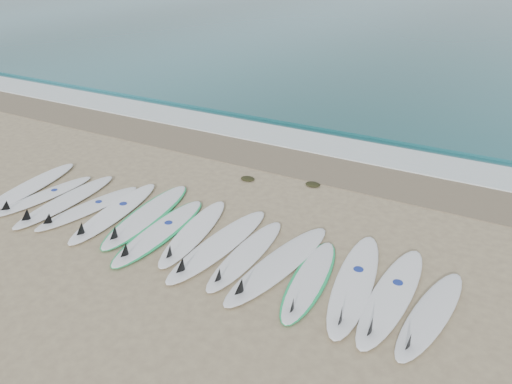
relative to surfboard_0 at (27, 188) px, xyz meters
The scene contains 22 objects.
ground 4.26m from the surfboard_0, ahead, with size 120.00×120.00×0.00m, color #9B8664.
ocean 32.96m from the surfboard_0, 82.58° to the left, with size 120.00×55.00×0.03m, color #1D565D.
wet_sand_band 6.04m from the surfboard_0, 45.18° to the left, with size 120.00×1.80×0.01m, color #70604A.
foam_band 7.10m from the surfboard_0, 53.17° to the left, with size 120.00×1.40×0.04m, color silver.
wave_crest 8.35m from the surfboard_0, 59.36° to the left, with size 120.00×1.00×0.10m, color #1D565D.
surfboard_0 is the anchor object (origin of this frame).
surfboard_1 0.60m from the surfboard_0, ahead, with size 0.74×2.35×0.30m.
surfboard_2 1.19m from the surfboard_0, ahead, with size 0.65×2.70×0.34m.
surfboard_3 1.81m from the surfboard_0, ahead, with size 0.87×2.44×0.31m.
surfboard_4 2.41m from the surfboard_0, ahead, with size 0.89×2.76×0.35m.
surfboard_5 3.07m from the surfboard_0, ahead, with size 0.98×2.86×0.36m.
surfboard_6 3.66m from the surfboard_0, ahead, with size 0.76×2.70×0.34m.
surfboard_7 4.23m from the surfboard_0, ahead, with size 0.94×2.60×0.33m.
surfboard_8 4.86m from the surfboard_0, ahead, with size 0.76×2.85×0.36m.
surfboard_9 5.43m from the surfboard_0, ahead, with size 0.54×2.46×0.31m.
surfboard_10 6.05m from the surfboard_0, ahead, with size 0.99×2.90×0.36m.
surfboard_11 6.67m from the surfboard_0, ahead, with size 0.82×2.39×0.30m.
surfboard_12 7.33m from the surfboard_0, ahead, with size 0.97×2.90×0.36m.
surfboard_13 7.91m from the surfboard_0, ahead, with size 0.66×2.78×0.35m.
surfboard_14 8.51m from the surfboard_0, ahead, with size 0.82×2.44×0.31m.
seaweed_near 4.81m from the surfboard_0, 35.60° to the left, with size 0.33×0.26×0.06m, color black.
seaweed_far 6.23m from the surfboard_0, 31.32° to the left, with size 0.34×0.26×0.07m, color black.
Camera 1 is at (4.79, -6.24, 4.82)m, focal length 35.00 mm.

